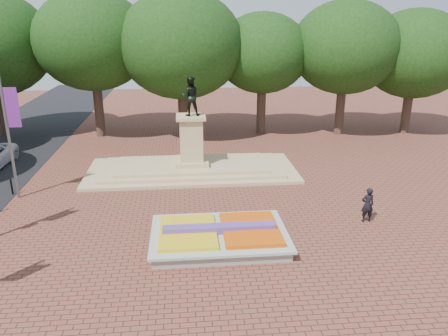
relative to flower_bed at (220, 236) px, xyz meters
name	(u,v)px	position (x,y,z in m)	size (l,w,h in m)	color
ground	(196,224)	(-1.03, 2.00, -0.38)	(90.00, 90.00, 0.00)	brown
flower_bed	(220,236)	(0.00, 0.00, 0.00)	(6.30, 4.30, 0.91)	gray
monument	(192,160)	(-1.03, 10.00, 0.50)	(14.00, 6.00, 6.40)	tan
tree_row_back	(215,58)	(1.31, 20.00, 6.29)	(44.80, 8.80, 10.43)	#3C2920
pedestrian	(367,205)	(7.69, 1.55, 0.54)	(0.67, 0.44, 1.84)	black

